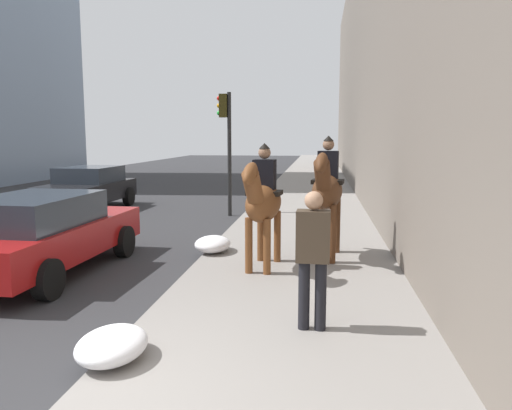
{
  "coord_description": "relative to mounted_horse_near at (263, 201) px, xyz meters",
  "views": [
    {
      "loc": [
        -3.66,
        -2.29,
        2.46
      ],
      "look_at": [
        4.0,
        -1.31,
        1.4
      ],
      "focal_mm": 35.15,
      "sensor_mm": 36.0,
      "label": 1
    }
  ],
  "objects": [
    {
      "name": "mounted_horse_near",
      "position": [
        0.0,
        0.0,
        0.0
      ],
      "size": [
        2.15,
        0.72,
        2.22
      ],
      "rotation": [
        0.0,
        0.0,
        3.03
      ],
      "color": "brown",
      "rests_on": "sidewalk_slab"
    },
    {
      "name": "mounted_horse_far",
      "position": [
        0.9,
        -1.13,
        0.12
      ],
      "size": [
        2.15,
        0.74,
        2.35
      ],
      "rotation": [
        0.0,
        0.0,
        3.02
      ],
      "color": "#4C2B16",
      "rests_on": "sidewalk_slab"
    },
    {
      "name": "pedestrian_greeting",
      "position": [
        -2.77,
        -0.92,
        -0.24
      ],
      "size": [
        0.27,
        0.41,
        1.7
      ],
      "rotation": [
        0.0,
        0.0,
        -0.04
      ],
      "color": "black",
      "rests_on": "sidewalk_slab"
    },
    {
      "name": "car_near_lane",
      "position": [
        7.25,
        6.75,
        -0.58
      ],
      "size": [
        4.0,
        2.19,
        1.44
      ],
      "rotation": [
        0.0,
        0.0,
        3.12
      ],
      "color": "black",
      "rests_on": "ground"
    },
    {
      "name": "car_mid_lane",
      "position": [
        -0.47,
        3.93,
        -0.57
      ],
      "size": [
        4.55,
        2.16,
        1.44
      ],
      "rotation": [
        0.0,
        0.0,
        -0.03
      ],
      "color": "maroon",
      "rests_on": "ground"
    },
    {
      "name": "traffic_light_near_curb",
      "position": [
        6.49,
        1.85,
        1.2
      ],
      "size": [
        0.2,
        0.44,
        3.78
      ],
      "color": "black",
      "rests_on": "ground"
    },
    {
      "name": "snow_pile_near",
      "position": [
        -3.89,
        1.16,
        -1.05
      ],
      "size": [
        0.94,
        0.72,
        0.32
      ],
      "primitive_type": "ellipsoid",
      "color": "white",
      "rests_on": "sidewalk_slab"
    },
    {
      "name": "snow_pile_far",
      "position": [
        1.13,
        1.16,
        -1.05
      ],
      "size": [
        0.94,
        0.72,
        0.32
      ],
      "primitive_type": "ellipsoid",
      "color": "white",
      "rests_on": "sidewalk_slab"
    }
  ]
}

